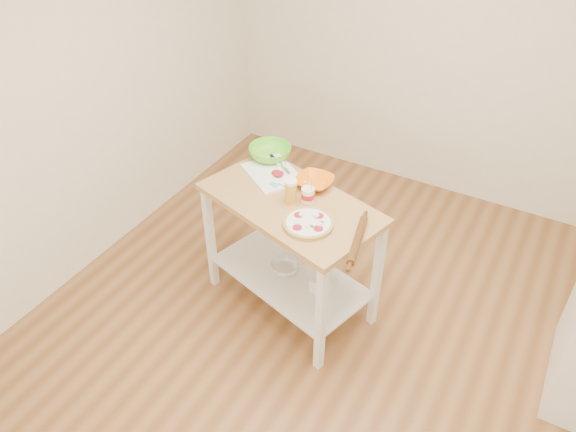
% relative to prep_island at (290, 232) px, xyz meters
% --- Properties ---
extents(room_shell, '(4.04, 4.54, 2.74)m').
position_rel_prep_island_xyz_m(room_shell, '(0.43, -0.30, 0.70)').
color(room_shell, '#926035').
rests_on(room_shell, ground).
extents(prep_island, '(1.28, 0.93, 0.90)m').
position_rel_prep_island_xyz_m(prep_island, '(0.00, 0.00, 0.00)').
color(prep_island, '#B5894A').
rests_on(prep_island, ground).
extents(pizza, '(0.30, 0.30, 0.05)m').
position_rel_prep_island_xyz_m(pizza, '(0.21, -0.16, 0.27)').
color(pizza, tan).
rests_on(pizza, prep_island).
extents(cutting_board, '(0.50, 0.47, 0.04)m').
position_rel_prep_island_xyz_m(cutting_board, '(-0.25, 0.21, 0.26)').
color(cutting_board, white).
rests_on(cutting_board, prep_island).
extents(spatula, '(0.16, 0.05, 0.01)m').
position_rel_prep_island_xyz_m(spatula, '(-0.13, 0.09, 0.27)').
color(spatula, '#52D4BE').
rests_on(spatula, cutting_board).
extents(knife, '(0.24, 0.16, 0.01)m').
position_rel_prep_island_xyz_m(knife, '(-0.29, 0.34, 0.27)').
color(knife, silver).
rests_on(knife, cutting_board).
extents(orange_bowl, '(0.24, 0.24, 0.06)m').
position_rel_prep_island_xyz_m(orange_bowl, '(0.05, 0.22, 0.28)').
color(orange_bowl, orange).
rests_on(orange_bowl, prep_island).
extents(green_bowl, '(0.37, 0.37, 0.09)m').
position_rel_prep_island_xyz_m(green_bowl, '(-0.37, 0.37, 0.30)').
color(green_bowl, '#61D228').
rests_on(green_bowl, prep_island).
extents(beer_pint, '(0.08, 0.08, 0.16)m').
position_rel_prep_island_xyz_m(beer_pint, '(0.01, -0.01, 0.33)').
color(beer_pint, gold).
rests_on(beer_pint, prep_island).
extents(yogurt_tub, '(0.08, 0.08, 0.18)m').
position_rel_prep_island_xyz_m(yogurt_tub, '(0.10, 0.04, 0.30)').
color(yogurt_tub, white).
rests_on(yogurt_tub, prep_island).
extents(rolling_pin, '(0.14, 0.41, 0.05)m').
position_rel_prep_island_xyz_m(rolling_pin, '(0.53, -0.17, 0.28)').
color(rolling_pin, '#593414').
rests_on(rolling_pin, prep_island).
extents(shelf_glass_bowl, '(0.23, 0.23, 0.06)m').
position_rel_prep_island_xyz_m(shelf_glass_bowl, '(-0.05, 0.02, -0.36)').
color(shelf_glass_bowl, silver).
rests_on(shelf_glass_bowl, prep_island).
extents(shelf_bin, '(0.14, 0.14, 0.11)m').
position_rel_prep_island_xyz_m(shelf_bin, '(0.25, -0.04, -0.33)').
color(shelf_bin, white).
rests_on(shelf_bin, prep_island).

